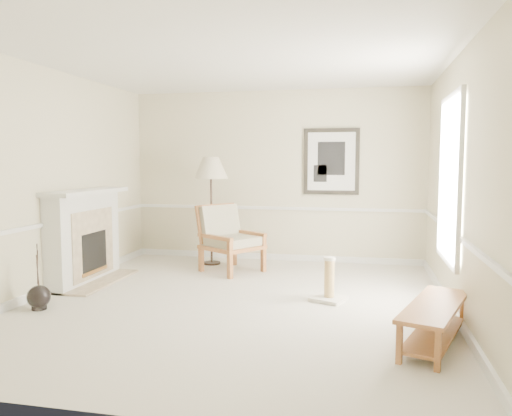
# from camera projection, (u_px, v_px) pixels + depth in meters

# --- Properties ---
(ground) EXTENTS (5.50, 5.50, 0.00)m
(ground) POSITION_uv_depth(u_px,v_px,m) (235.00, 303.00, 6.00)
(ground) COLOR silver
(ground) RESTS_ON ground
(room) EXTENTS (5.04, 5.54, 2.92)m
(room) POSITION_uv_depth(u_px,v_px,m) (248.00, 147.00, 5.87)
(room) COLOR beige
(room) RESTS_ON ground
(fireplace) EXTENTS (0.64, 1.64, 1.31)m
(fireplace) POSITION_uv_depth(u_px,v_px,m) (85.00, 237.00, 7.02)
(fireplace) COLOR white
(fireplace) RESTS_ON ground
(floor_vase) EXTENTS (0.26, 0.26, 0.77)m
(floor_vase) POSITION_uv_depth(u_px,v_px,m) (39.00, 297.00, 5.74)
(floor_vase) COLOR black
(floor_vase) RESTS_ON ground
(armchair) EXTENTS (1.12, 1.10, 1.03)m
(armchair) POSITION_uv_depth(u_px,v_px,m) (227.00, 235.00, 7.76)
(armchair) COLOR brown
(armchair) RESTS_ON ground
(floor_lamp) EXTENTS (0.71, 0.71, 1.77)m
(floor_lamp) POSITION_uv_depth(u_px,v_px,m) (211.00, 171.00, 8.15)
(floor_lamp) COLOR black
(floor_lamp) RESTS_ON ground
(bench) EXTENTS (0.83, 1.42, 0.39)m
(bench) POSITION_uv_depth(u_px,v_px,m) (434.00, 317.00, 4.63)
(bench) COLOR brown
(bench) RESTS_ON ground
(scratching_post) EXTENTS (0.49, 0.49, 0.54)m
(scratching_post) POSITION_uv_depth(u_px,v_px,m) (329.00, 287.00, 6.10)
(scratching_post) COLOR white
(scratching_post) RESTS_ON ground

